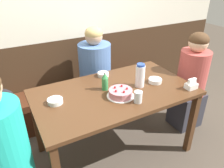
% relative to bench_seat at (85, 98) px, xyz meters
% --- Properties ---
extents(ground_plane, '(12.00, 12.00, 0.00)m').
position_rel_bench_seat_xyz_m(ground_plane, '(0.00, -0.83, -0.22)').
color(ground_plane, '#4C4238').
extents(back_wall, '(4.80, 0.04, 2.50)m').
position_rel_bench_seat_xyz_m(back_wall, '(0.00, 0.22, 1.03)').
color(back_wall, '#3D2819').
rests_on(back_wall, ground_plane).
extents(bench_seat, '(1.87, 0.38, 0.43)m').
position_rel_bench_seat_xyz_m(bench_seat, '(0.00, 0.00, 0.00)').
color(bench_seat, '#472314').
rests_on(bench_seat, ground_plane).
extents(dining_table, '(1.52, 0.87, 0.76)m').
position_rel_bench_seat_xyz_m(dining_table, '(0.00, -0.83, 0.45)').
color(dining_table, '#4C2D19').
rests_on(dining_table, ground_plane).
extents(birthday_cake, '(0.25, 0.25, 0.09)m').
position_rel_bench_seat_xyz_m(birthday_cake, '(-0.00, -0.94, 0.57)').
color(birthday_cake, white).
rests_on(birthday_cake, dining_table).
extents(water_pitcher, '(0.09, 0.09, 0.24)m').
position_rel_bench_seat_xyz_m(water_pitcher, '(0.26, -0.87, 0.66)').
color(water_pitcher, white).
rests_on(water_pitcher, dining_table).
extents(soju_bottle, '(0.06, 0.06, 0.19)m').
position_rel_bench_seat_xyz_m(soju_bottle, '(-0.07, -0.76, 0.63)').
color(soju_bottle, '#388E4C').
rests_on(soju_bottle, dining_table).
extents(napkin_holder, '(0.11, 0.08, 0.11)m').
position_rel_bench_seat_xyz_m(napkin_holder, '(0.67, -1.15, 0.58)').
color(napkin_holder, white).
rests_on(napkin_holder, dining_table).
extents(bowl_soup_white, '(0.12, 0.12, 0.04)m').
position_rel_bench_seat_xyz_m(bowl_soup_white, '(0.05, -0.49, 0.56)').
color(bowl_soup_white, white).
rests_on(bowl_soup_white, dining_table).
extents(bowl_rice_small, '(0.13, 0.13, 0.04)m').
position_rel_bench_seat_xyz_m(bowl_rice_small, '(-0.55, -0.77, 0.56)').
color(bowl_rice_small, white).
rests_on(bowl_rice_small, dining_table).
extents(bowl_side_dish, '(0.13, 0.13, 0.04)m').
position_rel_bench_seat_xyz_m(bowl_side_dish, '(0.45, -0.88, 0.56)').
color(bowl_side_dish, white).
rests_on(bowl_side_dish, dining_table).
extents(glass_water_tall, '(0.07, 0.07, 0.10)m').
position_rel_bench_seat_xyz_m(glass_water_tall, '(0.08, -1.10, 0.59)').
color(glass_water_tall, silver).
rests_on(glass_water_tall, dining_table).
extents(person_teal_shirt, '(0.34, 0.32, 1.18)m').
position_rel_bench_seat_xyz_m(person_teal_shirt, '(-1.02, -0.83, 0.35)').
color(person_teal_shirt, '#33333D').
rests_on(person_teal_shirt, ground_plane).
extents(person_pale_blue_shirt, '(0.36, 0.36, 1.25)m').
position_rel_bench_seat_xyz_m(person_pale_blue_shirt, '(-1.02, -1.09, 0.40)').
color(person_pale_blue_shirt, '#33333D').
rests_on(person_pale_blue_shirt, ground_plane).
extents(person_grey_tee, '(0.34, 0.33, 1.19)m').
position_rel_bench_seat_xyz_m(person_grey_tee, '(1.02, -0.85, 0.37)').
color(person_grey_tee, '#33333D').
rests_on(person_grey_tee, ground_plane).
extents(person_dark_striped, '(0.39, 0.39, 1.21)m').
position_rel_bench_seat_xyz_m(person_dark_striped, '(0.11, -0.14, 0.39)').
color(person_dark_striped, '#33333D').
rests_on(person_dark_striped, ground_plane).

